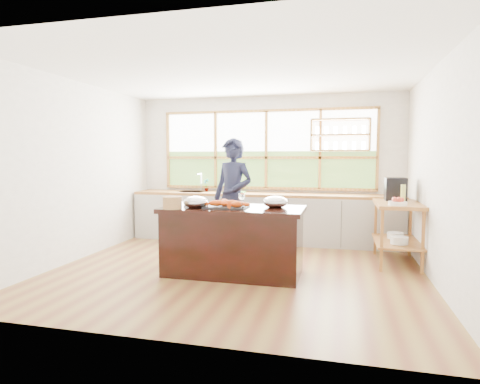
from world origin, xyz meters
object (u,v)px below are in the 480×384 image
(cook, at_px, (233,198))
(espresso_machine, at_px, (395,189))
(wicker_basket, at_px, (172,203))
(island, at_px, (233,240))

(cook, relative_size, espresso_machine, 5.35)
(cook, xyz_separation_m, wicker_basket, (-0.46, -1.27, 0.05))
(wicker_basket, bearing_deg, espresso_machine, 31.43)
(cook, distance_m, wicker_basket, 1.35)
(cook, relative_size, wicker_basket, 7.57)
(espresso_machine, bearing_deg, cook, -168.37)
(espresso_machine, xyz_separation_m, wicker_basket, (-2.90, -1.77, -0.09))
(island, height_order, wicker_basket, wicker_basket)
(island, xyz_separation_m, wicker_basket, (-0.71, -0.35, 0.52))
(espresso_machine, relative_size, wicker_basket, 1.41)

